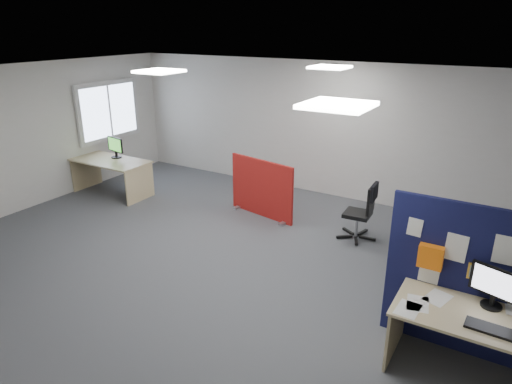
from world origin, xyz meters
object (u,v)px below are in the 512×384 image
at_px(main_desk, 491,333).
at_px(red_divider, 262,189).
at_px(monitor_main, 495,286).
at_px(office_chair, 364,208).
at_px(navy_divider, 487,286).
at_px(monitor_second, 115,147).
at_px(second_desk, 113,168).

xyz_separation_m(main_desk, red_divider, (-4.01, 2.48, -0.04)).
bearing_deg(monitor_main, office_chair, 149.78).
relative_size(navy_divider, main_desk, 1.14).
height_order(monitor_main, red_divider, monitor_main).
xyz_separation_m(main_desk, office_chair, (-2.07, 2.46, -0.01)).
bearing_deg(main_desk, monitor_second, 164.03).
bearing_deg(office_chair, monitor_main, -51.59).
bearing_deg(monitor_main, red_divider, 167.98).
height_order(red_divider, office_chair, red_divider).
height_order(second_desk, office_chair, office_chair).
distance_m(main_desk, red_divider, 4.72).
bearing_deg(red_divider, navy_divider, -17.45).
relative_size(monitor_main, second_desk, 0.29).
xyz_separation_m(monitor_main, second_desk, (-7.21, 1.73, -0.41)).
xyz_separation_m(monitor_main, office_chair, (-2.03, 2.26, -0.41)).
relative_size(navy_divider, second_desk, 1.27).
bearing_deg(office_chair, main_desk, -53.29).
bearing_deg(navy_divider, red_divider, 151.36).
relative_size(main_desk, red_divider, 1.29).
bearing_deg(monitor_second, main_desk, -5.79).
bearing_deg(red_divider, main_desk, -20.54).
relative_size(monitor_second, office_chair, 0.49).
relative_size(navy_divider, monitor_main, 4.34).
distance_m(navy_divider, red_divider, 4.45).
height_order(navy_divider, monitor_second, navy_divider).
height_order(main_desk, monitor_main, monitor_main).
xyz_separation_m(second_desk, monitor_second, (-0.03, 0.16, 0.41)).
xyz_separation_m(red_divider, second_desk, (-3.25, -0.56, 0.03)).
bearing_deg(monitor_second, red_divider, 17.03).
bearing_deg(second_desk, monitor_second, 100.46).
xyz_separation_m(navy_divider, monitor_second, (-7.17, 1.73, 0.11)).
distance_m(monitor_second, office_chair, 5.25).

